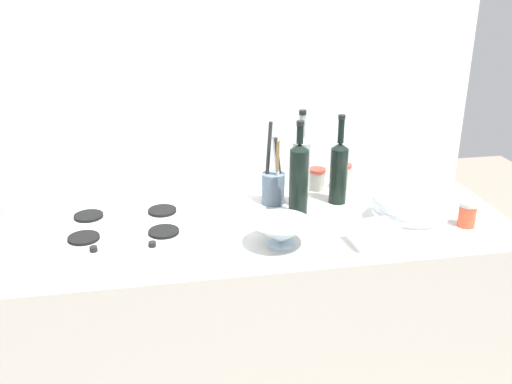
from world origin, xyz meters
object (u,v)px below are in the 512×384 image
wine_bottle_mid_left (301,169)px  condiment_jar_spare (343,176)px  plate_stack (409,210)px  wine_bottle_leftmost (339,171)px  mixing_bowl (281,232)px  condiment_jar_rear (467,214)px  stovetop_hob (125,228)px  butter_dish (373,234)px  condiment_jar_front (317,179)px  utensil_crock (273,185)px  wine_bottle_mid_right (299,179)px

wine_bottle_mid_left → condiment_jar_spare: size_ratio=3.53×
plate_stack → condiment_jar_spare: bearing=109.0°
wine_bottle_mid_left → wine_bottle_leftmost: bearing=-0.5°
mixing_bowl → condiment_jar_rear: bearing=2.4°
stovetop_hob → wine_bottle_mid_left: (0.64, 0.12, 0.13)m
mixing_bowl → butter_dish: 0.30m
mixing_bowl → condiment_jar_front: 0.52m
condiment_jar_rear → condiment_jar_spare: 0.52m
utensil_crock → condiment_jar_front: bearing=27.8°
wine_bottle_leftmost → condiment_jar_rear: wine_bottle_leftmost is taller
plate_stack → condiment_jar_rear: plate_stack is taller
condiment_jar_spare → wine_bottle_mid_left: bearing=-148.4°
utensil_crock → wine_bottle_mid_left: bearing=-19.3°
stovetop_hob → plate_stack: plate_stack is taller
stovetop_hob → wine_bottle_mid_right: bearing=1.7°
stovetop_hob → condiment_jar_spare: 0.89m
wine_bottle_mid_right → condiment_jar_rear: wine_bottle_mid_right is taller
plate_stack → mixing_bowl: plate_stack is taller
wine_bottle_mid_left → condiment_jar_rear: 0.60m
stovetop_hob → condiment_jar_front: (0.75, 0.26, 0.03)m
mixing_bowl → condiment_jar_spare: condiment_jar_spare is taller
condiment_jar_rear → wine_bottle_mid_left: bearing=151.1°
wine_bottle_mid_left → wine_bottle_mid_right: (-0.03, -0.10, 0.00)m
utensil_crock → condiment_jar_rear: (0.62, -0.32, -0.03)m
mixing_bowl → condiment_jar_rear: (0.67, 0.03, -0.00)m
stovetop_hob → plate_stack: 0.99m
mixing_bowl → condiment_jar_front: size_ratio=2.25×
wine_bottle_leftmost → condiment_jar_rear: 0.48m
wine_bottle_mid_left → utensil_crock: wine_bottle_mid_left is taller
utensil_crock → condiment_jar_spare: bearing=17.6°
wine_bottle_mid_right → stovetop_hob: bearing=-178.3°
condiment_jar_front → condiment_jar_spare: condiment_jar_spare is taller
plate_stack → condiment_jar_front: bearing=122.4°
plate_stack → condiment_jar_spare: 0.37m
stovetop_hob → condiment_jar_front: size_ratio=5.77×
mixing_bowl → butter_dish: bearing=-8.1°
wine_bottle_mid_left → mixing_bowl: wine_bottle_mid_left is taller
utensil_crock → condiment_jar_front: 0.23m
plate_stack → butter_dish: bearing=-143.8°
plate_stack → wine_bottle_mid_right: wine_bottle_mid_right is taller
wine_bottle_mid_left → condiment_jar_front: size_ratio=4.13×
butter_dish → condiment_jar_front: bearing=95.2°
mixing_bowl → wine_bottle_mid_left: bearing=65.1°
plate_stack → condiment_jar_rear: (0.18, -0.07, -0.00)m
stovetop_hob → wine_bottle_leftmost: bearing=8.3°
wine_bottle_mid_left → condiment_jar_front: 0.20m
wine_bottle_mid_left → condiment_jar_spare: wine_bottle_mid_left is taller
wine_bottle_leftmost → condiment_jar_spare: (0.07, 0.13, -0.08)m
plate_stack → wine_bottle_leftmost: wine_bottle_leftmost is taller
wine_bottle_mid_right → condiment_jar_front: bearing=59.7°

